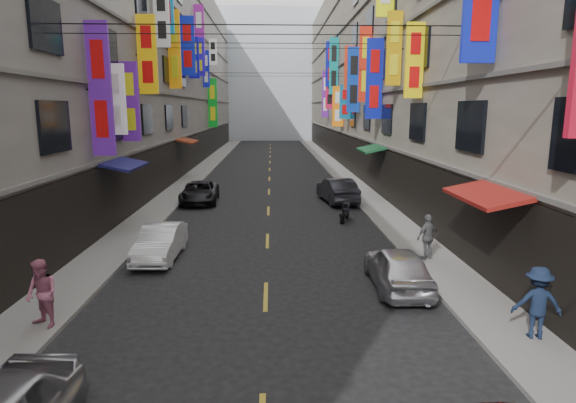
{
  "coord_description": "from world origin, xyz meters",
  "views": [
    {
      "loc": [
        0.2,
        4.73,
        5.38
      ],
      "look_at": [
        0.51,
        13.9,
        3.61
      ],
      "focal_mm": 30.0,
      "sensor_mm": 36.0,
      "label": 1
    }
  ],
  "objects": [
    {
      "name": "car_left_far",
      "position": [
        -4.0,
        32.41,
        0.61
      ],
      "size": [
        2.23,
        4.49,
        1.22
      ],
      "primitive_type": "imported",
      "rotation": [
        0.0,
        0.0,
        0.05
      ],
      "color": "black",
      "rests_on": "ground"
    },
    {
      "name": "car_right_far",
      "position": [
        4.0,
        32.25,
        0.72
      ],
      "size": [
        2.12,
        4.52,
        1.43
      ],
      "primitive_type": "imported",
      "rotation": [
        0.0,
        0.0,
        3.29
      ],
      "color": "#292A31",
      "rests_on": "ground"
    },
    {
      "name": "car_left_mid",
      "position": [
        -3.87,
        21.74,
        0.62
      ],
      "size": [
        1.37,
        3.76,
        1.23
      ],
      "primitive_type": "imported",
      "rotation": [
        0.0,
        0.0,
        -0.02
      ],
      "color": "white",
      "rests_on": "ground"
    },
    {
      "name": "building_row_left",
      "position": [
        -11.99,
        42.0,
        9.49
      ],
      "size": [
        10.14,
        90.0,
        19.0
      ],
      "color": "gray",
      "rests_on": "ground"
    },
    {
      "name": "scooter_far_right",
      "position": [
        3.75,
        27.54,
        0.44
      ],
      "size": [
        0.77,
        1.74,
        1.14
      ],
      "rotation": [
        0.0,
        0.0,
        2.82
      ],
      "color": "black",
      "rests_on": "ground"
    },
    {
      "name": "building_row_right",
      "position": [
        11.99,
        42.0,
        9.49
      ],
      "size": [
        10.14,
        90.0,
        19.0
      ],
      "color": "gray",
      "rests_on": "ground"
    },
    {
      "name": "street_awnings",
      "position": [
        -1.26,
        26.0,
        3.0
      ],
      "size": [
        13.99,
        35.2,
        0.41
      ],
      "color": "#15521D",
      "rests_on": "ground"
    },
    {
      "name": "haze_block",
      "position": [
        0.0,
        92.0,
        11.0
      ],
      "size": [
        18.0,
        8.0,
        22.0
      ],
      "primitive_type": "cube",
      "color": "silver",
      "rests_on": "ground"
    },
    {
      "name": "car_right_mid",
      "position": [
        4.0,
        18.53,
        0.65
      ],
      "size": [
        1.6,
        3.86,
        1.31
      ],
      "primitive_type": "imported",
      "rotation": [
        0.0,
        0.0,
        3.13
      ],
      "color": "silver",
      "rests_on": "ground"
    },
    {
      "name": "shop_signage",
      "position": [
        0.08,
        35.16,
        9.13
      ],
      "size": [
        14.0,
        55.0,
        11.84
      ],
      "color": "#101AC5",
      "rests_on": "ground"
    },
    {
      "name": "pedestrian_lfar",
      "position": [
        -5.4,
        15.94,
        0.97
      ],
      "size": [
        1.0,
        0.92,
        1.7
      ],
      "primitive_type": "imported",
      "rotation": [
        0.0,
        0.0,
        -0.56
      ],
      "color": "#C36786",
      "rests_on": "sidewalk_left"
    },
    {
      "name": "sidewalk_right",
      "position": [
        6.0,
        42.0,
        0.06
      ],
      "size": [
        2.0,
        90.0,
        0.12
      ],
      "primitive_type": "cube",
      "color": "slate",
      "rests_on": "ground"
    },
    {
      "name": "lane_markings",
      "position": [
        0.0,
        39.0,
        0.0
      ],
      "size": [
        0.12,
        80.2,
        0.01
      ],
      "color": "gold",
      "rests_on": "ground"
    },
    {
      "name": "pedestrian_rfar",
      "position": [
        5.7,
        20.99,
        0.93
      ],
      "size": [
        1.1,
        0.91,
        1.63
      ],
      "primitive_type": "imported",
      "rotation": [
        0.0,
        0.0,
        3.6
      ],
      "color": "slate",
      "rests_on": "sidewalk_right"
    },
    {
      "name": "pedestrian_rnear",
      "position": [
        6.33,
        15.0,
        0.98
      ],
      "size": [
        1.2,
        0.77,
        1.71
      ],
      "primitive_type": "imported",
      "rotation": [
        0.0,
        0.0,
        2.95
      ],
      "color": "#15213B",
      "rests_on": "sidewalk_right"
    },
    {
      "name": "overhead_cables",
      "position": [
        0.0,
        30.0,
        8.8
      ],
      "size": [
        14.0,
        38.04,
        1.24
      ],
      "color": "black",
      "rests_on": "ground"
    },
    {
      "name": "sidewalk_left",
      "position": [
        -6.0,
        42.0,
        0.06
      ],
      "size": [
        2.0,
        90.0,
        0.12
      ],
      "primitive_type": "cube",
      "color": "slate",
      "rests_on": "ground"
    }
  ]
}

